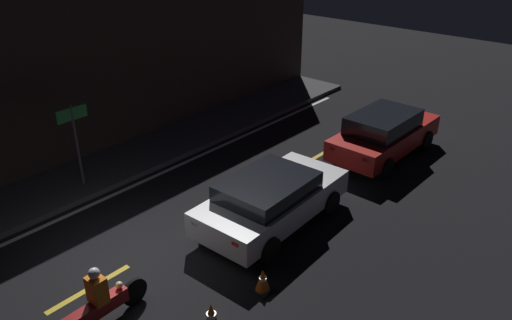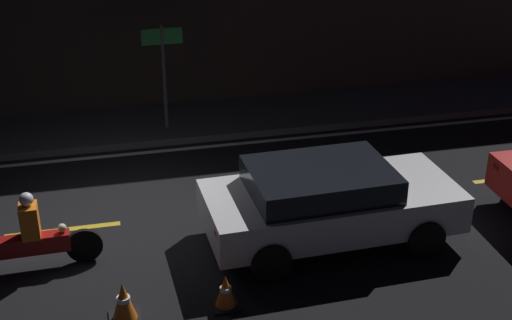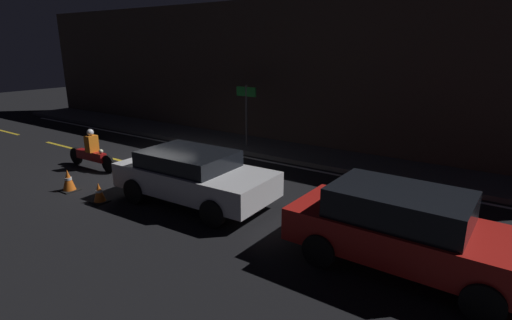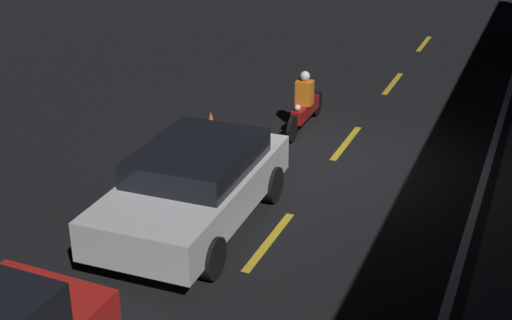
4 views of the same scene
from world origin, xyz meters
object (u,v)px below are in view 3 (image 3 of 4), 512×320
motorcycle (91,153)px  traffic_cone_near (68,180)px  shop_sign (246,104)px  traffic_cone_mid (99,193)px  taxi_red (406,229)px  sedan_white (194,175)px

motorcycle → traffic_cone_near: (1.40, -1.68, -0.24)m
motorcycle → shop_sign: size_ratio=0.98×
motorcycle → traffic_cone_mid: motorcycle is taller
motorcycle → taxi_red: bearing=-3.6°
taxi_red → traffic_cone_near: size_ratio=7.00×
taxi_red → traffic_cone_near: taxi_red is taller
sedan_white → traffic_cone_near: bearing=-159.7°
motorcycle → traffic_cone_near: motorcycle is taller
traffic_cone_near → traffic_cone_mid: 1.48m
traffic_cone_near → shop_sign: size_ratio=0.26×
traffic_cone_mid → shop_sign: 6.93m
traffic_cone_mid → motorcycle: bearing=149.4°
sedan_white → traffic_cone_near: 3.86m
taxi_red → sedan_white: bearing=178.8°
sedan_white → traffic_cone_mid: size_ratio=8.05×
sedan_white → taxi_red: taxi_red is taller
traffic_cone_mid → traffic_cone_near: bearing=179.1°
motorcycle → traffic_cone_near: bearing=-51.4°
taxi_red → traffic_cone_near: 9.13m
traffic_cone_mid → shop_sign: shop_sign is taller
traffic_cone_near → shop_sign: (1.42, 6.72, 1.54)m
sedan_white → shop_sign: bearing=110.1°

